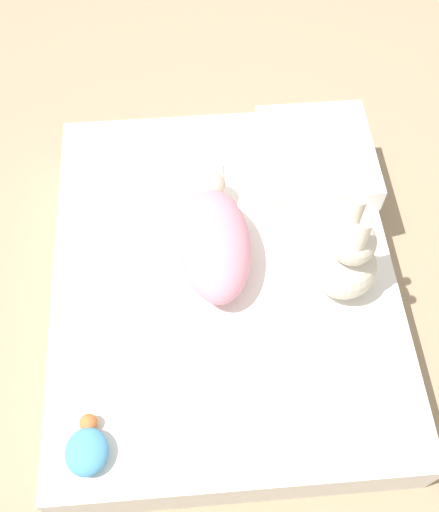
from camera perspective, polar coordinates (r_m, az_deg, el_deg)
ground_plane at (r=1.98m, az=0.35°, el=-4.12°), size 12.00×12.00×0.00m
bed_mattress at (r=1.89m, az=0.37°, el=-2.76°), size 1.26×1.02×0.20m
burp_cloth at (r=1.95m, az=-1.76°, el=5.98°), size 0.24×0.15×0.02m
swaddled_baby at (r=1.76m, az=-0.45°, el=1.52°), size 0.46×0.21×0.17m
pillow at (r=2.02m, az=9.21°, el=9.34°), size 0.40×0.36×0.09m
bunny_plush at (r=1.71m, az=11.99°, el=-0.44°), size 0.18×0.18×0.37m
turtle_plush at (r=1.61m, az=-12.50°, el=-17.49°), size 0.16×0.11×0.06m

